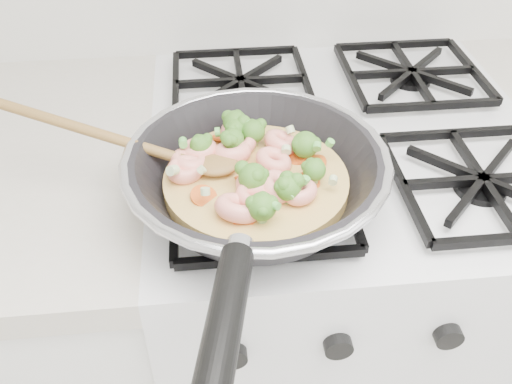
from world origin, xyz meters
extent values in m
cube|color=white|center=(0.00, 1.70, 0.45)|extent=(0.60, 0.60, 0.90)
cube|color=black|center=(0.00, 1.70, 0.91)|extent=(0.56, 0.56, 0.02)
torus|color=silver|center=(-0.16, 1.54, 0.98)|extent=(0.33, 0.33, 0.01)
cylinder|color=black|center=(-0.21, 1.31, 0.98)|extent=(0.07, 0.17, 0.03)
cylinder|color=#D7B15D|center=(-0.16, 1.54, 0.95)|extent=(0.23, 0.23, 0.02)
ellipsoid|color=olive|center=(-0.20, 1.56, 0.97)|extent=(0.07, 0.06, 0.02)
cylinder|color=olive|center=(-0.34, 1.60, 0.99)|extent=(0.26, 0.09, 0.07)
torus|color=#FFAC96|center=(-0.16, 1.49, 0.97)|extent=(0.06, 0.06, 0.02)
torus|color=#FFAC96|center=(-0.16, 1.52, 0.97)|extent=(0.07, 0.06, 0.03)
torus|color=#FFAC96|center=(-0.18, 1.48, 0.97)|extent=(0.07, 0.07, 0.04)
torus|color=#FFAC96|center=(-0.12, 1.60, 0.97)|extent=(0.07, 0.07, 0.03)
torus|color=#FFAC96|center=(-0.13, 1.56, 0.97)|extent=(0.07, 0.07, 0.02)
torus|color=#FFAC96|center=(-0.24, 1.55, 0.97)|extent=(0.07, 0.07, 0.03)
torus|color=#FFAC96|center=(-0.17, 1.61, 0.97)|extent=(0.06, 0.05, 0.03)
torus|color=#FFAC96|center=(-0.17, 1.63, 0.97)|extent=(0.07, 0.07, 0.02)
torus|color=#FFAC96|center=(-0.13, 1.51, 0.97)|extent=(0.06, 0.05, 0.03)
torus|color=#FFAC96|center=(-0.23, 1.59, 0.97)|extent=(0.06, 0.06, 0.02)
torus|color=#FFAC96|center=(-0.24, 1.57, 0.97)|extent=(0.07, 0.07, 0.03)
torus|color=#FFAC96|center=(-0.11, 1.50, 0.97)|extent=(0.07, 0.07, 0.02)
torus|color=#FFAC96|center=(-0.18, 1.58, 0.97)|extent=(0.06, 0.06, 0.03)
ellipsoid|color=#4C872C|center=(-0.09, 1.57, 0.98)|extent=(0.04, 0.04, 0.03)
ellipsoid|color=#4C872C|center=(-0.18, 1.60, 0.98)|extent=(0.04, 0.04, 0.03)
ellipsoid|color=#4C872C|center=(-0.22, 1.59, 0.98)|extent=(0.04, 0.04, 0.03)
ellipsoid|color=#4C872C|center=(-0.16, 1.46, 0.98)|extent=(0.04, 0.04, 0.03)
ellipsoid|color=#4C872C|center=(-0.17, 1.63, 0.98)|extent=(0.04, 0.04, 0.03)
ellipsoid|color=#4C872C|center=(-0.12, 1.49, 0.98)|extent=(0.04, 0.04, 0.03)
ellipsoid|color=#4C872C|center=(-0.09, 1.52, 0.98)|extent=(0.04, 0.04, 0.03)
ellipsoid|color=#4C872C|center=(-0.17, 1.62, 0.98)|extent=(0.04, 0.04, 0.03)
ellipsoid|color=#4C872C|center=(-0.15, 1.61, 0.98)|extent=(0.04, 0.04, 0.03)
ellipsoid|color=#4C872C|center=(-0.16, 1.51, 0.98)|extent=(0.05, 0.05, 0.04)
cylinder|color=#DA5A1B|center=(-0.09, 1.52, 0.96)|extent=(0.03, 0.03, 0.01)
cylinder|color=#DA5A1B|center=(-0.15, 1.51, 0.96)|extent=(0.04, 0.04, 0.01)
cylinder|color=#DA5A1B|center=(-0.10, 1.52, 0.96)|extent=(0.03, 0.03, 0.01)
cylinder|color=#DA5A1B|center=(-0.17, 1.54, 0.96)|extent=(0.04, 0.04, 0.01)
cylinder|color=#DA5A1B|center=(-0.23, 1.59, 0.96)|extent=(0.05, 0.05, 0.01)
cylinder|color=#DA5A1B|center=(-0.10, 1.57, 0.96)|extent=(0.03, 0.03, 0.01)
cylinder|color=#DA5A1B|center=(-0.17, 1.55, 0.96)|extent=(0.04, 0.04, 0.01)
cylinder|color=#DA5A1B|center=(-0.08, 1.56, 0.96)|extent=(0.04, 0.04, 0.01)
cylinder|color=#DA5A1B|center=(-0.19, 1.61, 0.96)|extent=(0.03, 0.03, 0.01)
cylinder|color=#DA5A1B|center=(-0.09, 1.57, 0.96)|extent=(0.04, 0.04, 0.01)
cylinder|color=#DA5A1B|center=(-0.19, 1.63, 0.96)|extent=(0.04, 0.04, 0.01)
cylinder|color=#DA5A1B|center=(-0.22, 1.51, 0.96)|extent=(0.04, 0.04, 0.01)
cylinder|color=#DA5A1B|center=(-0.18, 1.47, 0.96)|extent=(0.04, 0.04, 0.01)
cylinder|color=#DA5A1B|center=(-0.12, 1.52, 0.96)|extent=(0.05, 0.05, 0.01)
cylinder|color=beige|center=(-0.12, 1.57, 0.98)|extent=(0.01, 0.01, 0.01)
cylinder|color=beige|center=(-0.07, 1.50, 0.97)|extent=(0.01, 0.01, 0.01)
cylinder|color=beige|center=(-0.22, 1.53, 0.98)|extent=(0.01, 0.01, 0.01)
cylinder|color=beige|center=(-0.08, 1.57, 0.98)|extent=(0.01, 0.01, 0.01)
cylinder|color=#5BB849|center=(-0.08, 1.56, 0.98)|extent=(0.01, 0.01, 0.01)
cylinder|color=#5BB849|center=(-0.10, 1.50, 0.98)|extent=(0.01, 0.01, 0.01)
cylinder|color=#5BB849|center=(-0.15, 1.47, 0.98)|extent=(0.01, 0.01, 0.01)
cylinder|color=#5BB849|center=(-0.20, 1.61, 0.98)|extent=(0.01, 0.01, 0.01)
cylinder|color=#5BB849|center=(-0.14, 1.46, 0.98)|extent=(0.01, 0.01, 0.01)
cylinder|color=beige|center=(-0.10, 1.61, 0.98)|extent=(0.01, 0.01, 0.01)
cylinder|color=beige|center=(-0.22, 1.50, 0.98)|extent=(0.01, 0.01, 0.01)
cylinder|color=beige|center=(-0.19, 1.61, 0.97)|extent=(0.01, 0.01, 0.01)
cylinder|color=#5BB849|center=(-0.11, 1.51, 0.97)|extent=(0.01, 0.01, 0.01)
cylinder|color=#5BB849|center=(-0.16, 1.62, 0.98)|extent=(0.01, 0.01, 0.01)
cylinder|color=#5BB849|center=(-0.12, 1.48, 0.97)|extent=(0.01, 0.01, 0.01)
cylinder|color=#5BB849|center=(-0.24, 1.59, 0.98)|extent=(0.01, 0.01, 0.01)
cylinder|color=#5BB849|center=(-0.15, 1.51, 0.97)|extent=(0.01, 0.01, 0.01)
cylinder|color=beige|center=(-0.26, 1.53, 0.98)|extent=(0.01, 0.01, 0.01)
cylinder|color=#5BB849|center=(-0.06, 1.56, 0.98)|extent=(0.01, 0.01, 0.01)
camera|label=1|loc=(-0.21, 1.01, 1.39)|focal=39.07mm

